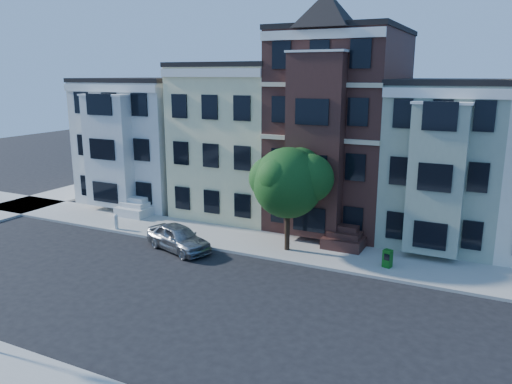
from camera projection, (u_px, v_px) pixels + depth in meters
The scene contains 10 objects.
ground at pixel (232, 312), 20.61m from camera, with size 120.00×120.00×0.00m, color black.
far_sidewalk at pixel (302, 250), 27.57m from camera, with size 60.00×4.00×0.15m, color #9E9B93.
house_white at pixel (153, 141), 38.69m from camera, with size 8.00×9.00×9.00m, color silver.
house_yellow at pixel (244, 141), 35.12m from camera, with size 7.00×9.00×10.00m, color #F6E9AA.
house_brown at pixel (341, 131), 31.88m from camera, with size 7.00×9.00×12.00m, color #3D1F1A.
house_green at pixel (447, 162), 29.42m from camera, with size 6.00×9.00×9.00m, color #93A08A.
street_tree at pixel (288, 188), 26.67m from camera, with size 6.02×6.02×7.00m, color #1E531B, non-canonical shape.
parked_car at pixel (178, 238), 27.62m from camera, with size 1.73×4.31×1.47m, color gray.
newspaper_box at pixel (387, 258), 24.87m from camera, with size 0.41×0.36×0.91m, color #125E17.
fire_hydrant at pixel (116, 223), 31.05m from camera, with size 0.27×0.27×0.75m, color silver.
Camera 1 is at (9.25, -16.53, 9.55)m, focal length 35.00 mm.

